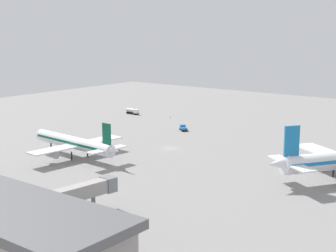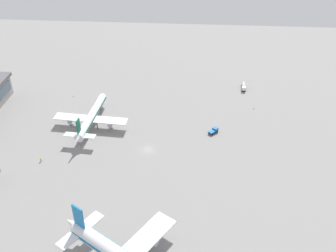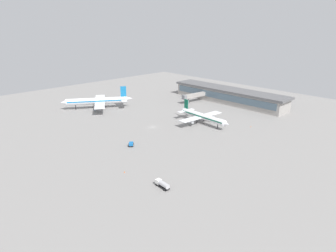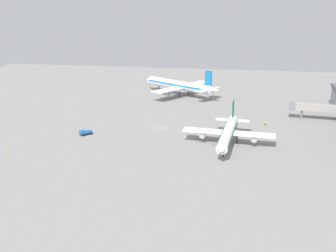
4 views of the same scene
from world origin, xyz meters
name	(u,v)px [view 4 (image 4 of 4)]	position (x,y,z in m)	size (l,w,h in m)	color
ground	(162,128)	(0.00, 0.00, 0.00)	(288.00, 288.00, 0.00)	gray
airplane_at_gate	(180,85)	(55.74, 1.37, 5.38)	(36.14, 42.97, 14.80)	white
airplane_taxiing	(228,133)	(-15.34, -25.41, 4.30)	(38.86, 31.24, 11.82)	white
pushback_tractor	(85,132)	(-13.54, 25.68, 0.97)	(4.57, 4.31, 1.90)	black
ground_crew_worker	(265,123)	(9.94, -38.81, 0.85)	(0.51, 0.52, 1.67)	#1E2338
jet_bridge	(316,108)	(21.20, -59.30, 5.14)	(5.33, 22.50, 6.74)	#9E9993
safety_cone_near_gate	(9,150)	(-33.53, 44.15, 0.30)	(0.44, 0.44, 0.60)	#EA590C
safety_cone_mid_apron	(278,175)	(-38.73, -40.20, 0.30)	(0.44, 0.44, 0.60)	#EA590C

